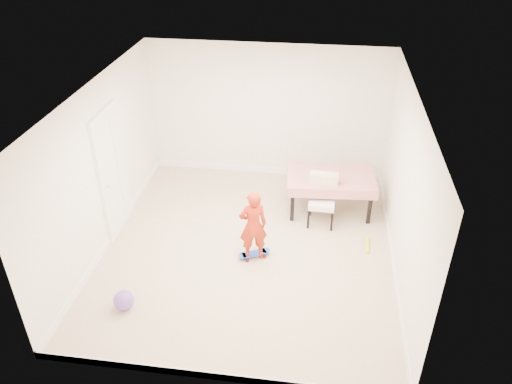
# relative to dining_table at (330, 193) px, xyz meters

# --- Properties ---
(ground) EXTENTS (5.00, 5.00, 0.00)m
(ground) POSITION_rel_dining_table_xyz_m (-1.25, -1.32, -0.35)
(ground) COLOR #C8AA8A
(ground) RESTS_ON ground
(ceiling) EXTENTS (4.50, 5.00, 0.04)m
(ceiling) POSITION_rel_dining_table_xyz_m (-1.25, -1.32, 2.23)
(ceiling) COLOR white
(ceiling) RESTS_ON wall_back
(wall_back) EXTENTS (4.50, 0.04, 2.60)m
(wall_back) POSITION_rel_dining_table_xyz_m (-1.25, 1.16, 0.95)
(wall_back) COLOR white
(wall_back) RESTS_ON ground
(wall_front) EXTENTS (4.50, 0.04, 2.60)m
(wall_front) POSITION_rel_dining_table_xyz_m (-1.25, -3.80, 0.95)
(wall_front) COLOR white
(wall_front) RESTS_ON ground
(wall_left) EXTENTS (0.04, 5.00, 2.60)m
(wall_left) POSITION_rel_dining_table_xyz_m (-3.48, -1.32, 0.95)
(wall_left) COLOR white
(wall_left) RESTS_ON ground
(wall_right) EXTENTS (0.04, 5.00, 2.60)m
(wall_right) POSITION_rel_dining_table_xyz_m (0.98, -1.32, 0.95)
(wall_right) COLOR white
(wall_right) RESTS_ON ground
(door) EXTENTS (0.11, 0.94, 2.11)m
(door) POSITION_rel_dining_table_xyz_m (-3.47, -1.02, 0.68)
(door) COLOR white
(door) RESTS_ON ground
(baseboard_back) EXTENTS (4.50, 0.02, 0.12)m
(baseboard_back) POSITION_rel_dining_table_xyz_m (-1.25, 1.17, -0.29)
(baseboard_back) COLOR white
(baseboard_back) RESTS_ON ground
(baseboard_front) EXTENTS (4.50, 0.02, 0.12)m
(baseboard_front) POSITION_rel_dining_table_xyz_m (-1.25, -3.81, -0.29)
(baseboard_front) COLOR white
(baseboard_front) RESTS_ON ground
(baseboard_left) EXTENTS (0.02, 5.00, 0.12)m
(baseboard_left) POSITION_rel_dining_table_xyz_m (-3.49, -1.32, -0.29)
(baseboard_left) COLOR white
(baseboard_left) RESTS_ON ground
(baseboard_right) EXTENTS (0.02, 5.00, 0.12)m
(baseboard_right) POSITION_rel_dining_table_xyz_m (0.99, -1.32, -0.29)
(baseboard_right) COLOR white
(baseboard_right) RESTS_ON ground
(dining_table) EXTENTS (1.55, 1.05, 0.69)m
(dining_table) POSITION_rel_dining_table_xyz_m (0.00, 0.00, 0.00)
(dining_table) COLOR red
(dining_table) RESTS_ON ground
(dining_chair) EXTENTS (0.51, 0.58, 0.89)m
(dining_chair) POSITION_rel_dining_table_xyz_m (-0.13, -0.43, 0.10)
(dining_chair) COLOR silver
(dining_chair) RESTS_ON ground
(skateboard) EXTENTS (0.55, 0.41, 0.08)m
(skateboard) POSITION_rel_dining_table_xyz_m (-1.12, -1.50, -0.31)
(skateboard) COLOR blue
(skateboard) RESTS_ON ground
(child) EXTENTS (0.49, 0.40, 1.17)m
(child) POSITION_rel_dining_table_xyz_m (-1.14, -1.54, 0.24)
(child) COLOR #B52912
(child) RESTS_ON ground
(balloon) EXTENTS (0.28, 0.28, 0.28)m
(balloon) POSITION_rel_dining_table_xyz_m (-2.73, -2.84, -0.21)
(balloon) COLOR #794EBB
(balloon) RESTS_ON ground
(foam_toy) EXTENTS (0.09, 0.40, 0.06)m
(foam_toy) POSITION_rel_dining_table_xyz_m (0.64, -0.99, -0.32)
(foam_toy) COLOR #FEF41A
(foam_toy) RESTS_ON ground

